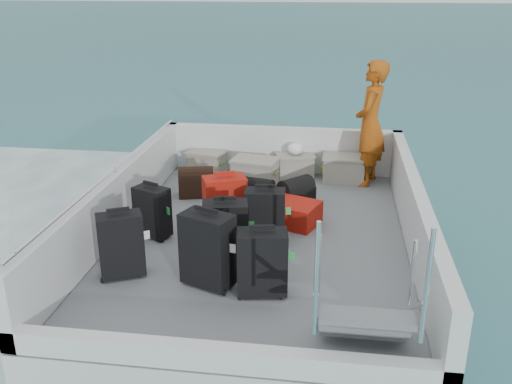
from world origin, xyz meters
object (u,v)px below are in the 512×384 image
at_px(suitcase_5, 225,204).
at_px(suitcase_8, 289,212).
at_px(passenger, 370,124).
at_px(suitcase_3, 208,250).
at_px(crate_3, 344,170).
at_px(crate_1, 255,173).
at_px(crate_0, 207,163).
at_px(suitcase_0, 121,246).
at_px(crate_2, 295,166).
at_px(suitcase_4, 225,233).
at_px(suitcase_1, 152,212).
at_px(suitcase_6, 262,263).
at_px(suitcase_7, 265,216).

relative_size(suitcase_5, suitcase_8, 0.94).
bearing_deg(passenger, suitcase_5, -28.05).
bearing_deg(suitcase_5, suitcase_3, -109.56).
relative_size(suitcase_3, crate_3, 1.27).
xyz_separation_m(suitcase_8, crate_1, (-0.60, 1.30, 0.04)).
bearing_deg(crate_0, passenger, -3.61).
bearing_deg(suitcase_0, crate_0, 61.76).
xyz_separation_m(suitcase_0, suitcase_8, (1.55, 1.57, -0.20)).
height_order(crate_1, crate_2, crate_1).
distance_m(suitcase_4, crate_2, 2.95).
xyz_separation_m(suitcase_1, passenger, (2.55, 2.22, 0.59)).
distance_m(suitcase_3, suitcase_6, 0.55).
bearing_deg(crate_1, suitcase_0, -108.20).
xyz_separation_m(suitcase_5, crate_3, (1.41, 1.98, -0.16)).
distance_m(suitcase_3, passenger, 3.67).
bearing_deg(suitcase_8, suitcase_4, 174.99).
distance_m(suitcase_1, suitcase_5, 0.85).
bearing_deg(crate_3, crate_2, 171.23).
relative_size(suitcase_1, crate_2, 1.15).
bearing_deg(crate_2, crate_0, 180.00).
bearing_deg(suitcase_0, suitcase_8, 19.23).
bearing_deg(passenger, suitcase_3, -13.40).
relative_size(suitcase_0, suitcase_7, 1.08).
xyz_separation_m(suitcase_4, passenger, (1.58, 2.75, 0.55)).
relative_size(suitcase_5, passenger, 0.38).
height_order(suitcase_0, crate_0, suitcase_0).
height_order(suitcase_4, suitcase_7, suitcase_4).
distance_m(suitcase_5, suitcase_8, 0.82).
bearing_deg(crate_0, suitcase_8, -51.12).
bearing_deg(crate_0, suitcase_0, -92.09).
bearing_deg(crate_1, crate_2, 40.11).
relative_size(suitcase_6, crate_0, 1.26).
bearing_deg(suitcase_6, suitcase_8, 77.47).
relative_size(suitcase_7, crate_1, 1.04).
relative_size(crate_1, crate_2, 1.15).
relative_size(suitcase_3, crate_0, 1.45).
distance_m(suitcase_0, crate_0, 3.34).
relative_size(crate_2, passenger, 0.29).
xyz_separation_m(suitcase_4, crate_3, (1.25, 2.79, -0.16)).
bearing_deg(suitcase_8, crate_1, 46.29).
height_order(suitcase_5, passenger, passenger).
height_order(suitcase_3, suitcase_6, suitcase_3).
height_order(suitcase_1, crate_3, suitcase_1).
height_order(suitcase_8, crate_2, crate_2).
distance_m(crate_0, crate_2, 1.37).
bearing_deg(suitcase_8, suitcase_0, 156.91).
relative_size(suitcase_8, crate_1, 1.19).
bearing_deg(crate_1, passenger, 10.78).
relative_size(suitcase_1, suitcase_5, 0.90).
bearing_deg(suitcase_1, suitcase_7, 25.77).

